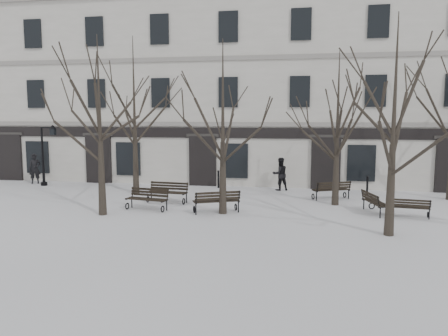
% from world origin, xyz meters
% --- Properties ---
extents(ground, '(100.00, 100.00, 0.00)m').
position_xyz_m(ground, '(0.00, 0.00, 0.00)').
color(ground, white).
rests_on(ground, ground).
extents(building, '(40.40, 10.20, 11.40)m').
position_xyz_m(building, '(0.00, 12.96, 5.52)').
color(building, silver).
rests_on(building, ground).
extents(tree_0, '(5.11, 5.11, 7.30)m').
position_xyz_m(tree_0, '(-5.92, -0.16, 4.56)').
color(tree_0, black).
rests_on(tree_0, ground).
extents(tree_1, '(5.01, 5.01, 7.16)m').
position_xyz_m(tree_1, '(-1.05, 0.93, 4.48)').
color(tree_1, black).
rests_on(tree_1, ground).
extents(tree_2, '(5.22, 5.22, 7.45)m').
position_xyz_m(tree_2, '(5.17, -1.36, 4.66)').
color(tree_2, black).
rests_on(tree_2, ground).
extents(tree_4, '(5.69, 5.69, 8.13)m').
position_xyz_m(tree_4, '(-6.42, 4.87, 5.08)').
color(tree_4, black).
rests_on(tree_4, ground).
extents(tree_5, '(4.87, 4.87, 6.96)m').
position_xyz_m(tree_5, '(3.73, 3.60, 4.35)').
color(tree_5, black).
rests_on(tree_5, ground).
extents(bench_0, '(1.93, 0.99, 0.93)m').
position_xyz_m(bench_0, '(-4.42, 1.09, 0.51)').
color(bench_0, black).
rests_on(bench_0, ground).
extents(bench_1, '(2.02, 1.43, 0.98)m').
position_xyz_m(bench_1, '(-1.32, 0.97, 0.53)').
color(bench_1, black).
rests_on(bench_1, ground).
extents(bench_2, '(1.66, 0.78, 0.81)m').
position_xyz_m(bench_2, '(6.45, 1.50, 0.44)').
color(bench_2, black).
rests_on(bench_2, ground).
extents(bench_3, '(1.96, 0.87, 0.96)m').
position_xyz_m(bench_3, '(-4.04, 2.79, 0.52)').
color(bench_3, black).
rests_on(bench_3, ground).
extents(bench_4, '(1.91, 1.35, 0.92)m').
position_xyz_m(bench_4, '(3.65, 4.89, 0.50)').
color(bench_4, black).
rests_on(bench_4, ground).
extents(bench_5, '(1.06, 1.89, 0.91)m').
position_xyz_m(bench_5, '(5.22, 2.04, 0.49)').
color(bench_5, black).
rests_on(bench_5, ground).
extents(lamp_post, '(1.11, 0.41, 3.55)m').
position_xyz_m(lamp_post, '(-12.46, 6.33, 2.05)').
color(lamp_post, black).
rests_on(lamp_post, ground).
extents(bollard_a, '(0.13, 0.13, 1.01)m').
position_xyz_m(bollard_a, '(-2.45, 7.28, 0.54)').
color(bollard_a, black).
rests_on(bollard_a, ground).
extents(bollard_b, '(0.13, 0.13, 1.01)m').
position_xyz_m(bollard_b, '(5.54, 6.43, 0.54)').
color(bollard_b, black).
rests_on(bollard_b, ground).
extents(pedestrian_a, '(0.79, 0.68, 1.82)m').
position_xyz_m(pedestrian_a, '(-13.64, 6.90, 0.00)').
color(pedestrian_a, black).
rests_on(pedestrian_a, ground).
extents(pedestrian_b, '(1.09, 1.00, 1.81)m').
position_xyz_m(pedestrian_b, '(1.03, 7.11, 0.00)').
color(pedestrian_b, black).
rests_on(pedestrian_b, ground).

